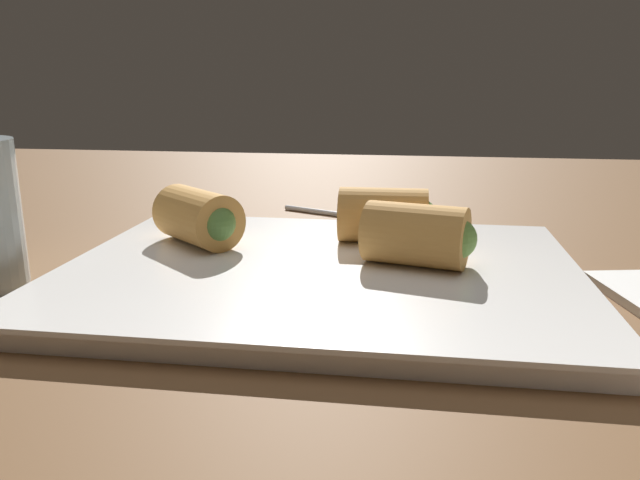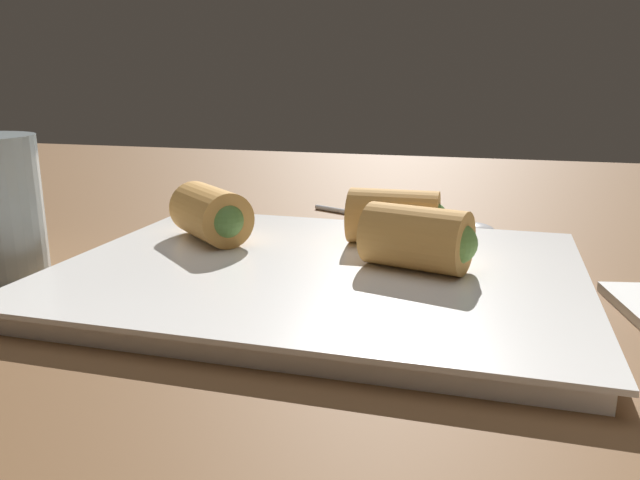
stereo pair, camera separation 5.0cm
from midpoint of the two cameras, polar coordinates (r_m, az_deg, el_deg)
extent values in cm
cube|color=brown|center=(42.51, -3.08, -5.01)|extent=(180.00, 140.00, 2.00)
cube|color=white|center=(40.88, -3.51, -3.46)|extent=(31.85, 24.99, 1.20)
cube|color=white|center=(40.65, -3.52, -2.45)|extent=(33.12, 25.99, 0.30)
cylinder|color=#D19347|center=(39.94, 5.22, 0.42)|extent=(7.19, 5.47, 4.02)
sphere|color=#6B9E47|center=(39.27, 8.83, 0.05)|extent=(2.61, 2.61, 2.61)
cylinder|color=#D19347|center=(46.32, -14.17, 2.02)|extent=(7.47, 7.21, 4.02)
sphere|color=#56843D|center=(44.07, -12.64, 1.47)|extent=(2.61, 2.61, 2.61)
cylinder|color=#D19347|center=(45.52, 2.67, 2.24)|extent=(6.48, 4.15, 4.02)
sphere|color=#56843D|center=(45.40, 5.94, 2.14)|extent=(2.61, 2.61, 2.61)
cylinder|color=silver|center=(61.11, -0.75, 2.35)|extent=(11.46, 5.40, 0.50)
ellipsoid|color=silver|center=(55.72, 9.39, 1.29)|extent=(4.17, 3.77, 1.18)
camera|label=1|loc=(0.03, -93.56, -0.93)|focal=35.00mm
camera|label=2|loc=(0.03, 86.44, 0.93)|focal=35.00mm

